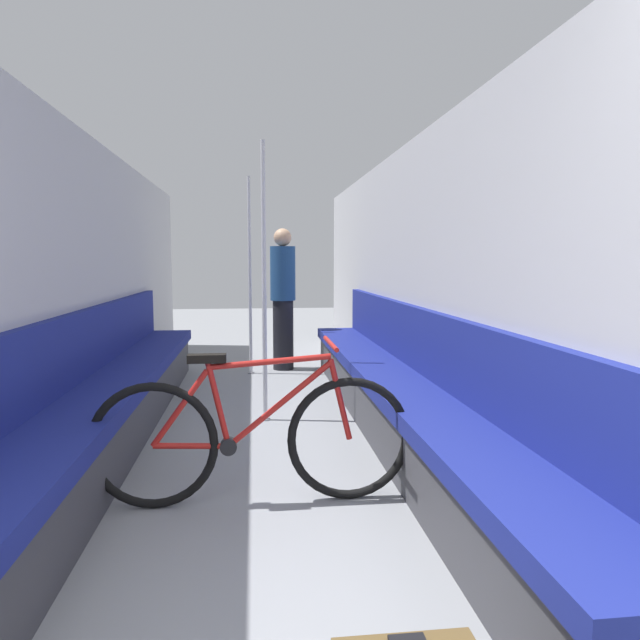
% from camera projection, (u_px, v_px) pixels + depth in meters
% --- Properties ---
extents(wall_left, '(0.10, 10.02, 2.27)m').
position_uv_depth(wall_left, '(58.00, 287.00, 3.78)').
color(wall_left, '#B2B2B7').
rests_on(wall_left, ground).
extents(wall_right, '(0.10, 10.02, 2.27)m').
position_uv_depth(wall_right, '(439.00, 285.00, 4.09)').
color(wall_right, '#B2B2B7').
rests_on(wall_right, ground).
extents(bench_seat_row_left, '(0.50, 5.69, 0.96)m').
position_uv_depth(bench_seat_row_left, '(106.00, 405.00, 3.94)').
color(bench_seat_row_left, '#3D3D42').
rests_on(bench_seat_row_left, ground).
extents(bench_seat_row_right, '(0.50, 5.69, 0.96)m').
position_uv_depth(bench_seat_row_right, '(399.00, 397.00, 4.18)').
color(bench_seat_row_right, '#3D3D42').
rests_on(bench_seat_row_right, ground).
extents(bicycle, '(1.73, 0.46, 0.88)m').
position_uv_depth(bicycle, '(253.00, 438.00, 3.05)').
color(bicycle, black).
rests_on(bicycle, ground).
extents(grab_pole_near, '(0.08, 0.08, 2.25)m').
position_uv_depth(grab_pole_near, '(264.00, 287.00, 4.59)').
color(grab_pole_near, gray).
rests_on(grab_pole_near, ground).
extents(grab_pole_far, '(0.08, 0.08, 2.25)m').
position_uv_depth(grab_pole_far, '(250.00, 279.00, 6.52)').
color(grab_pole_far, gray).
rests_on(grab_pole_far, ground).
extents(passenger_standing, '(0.30, 0.30, 1.69)m').
position_uv_depth(passenger_standing, '(283.00, 297.00, 6.80)').
color(passenger_standing, black).
rests_on(passenger_standing, ground).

